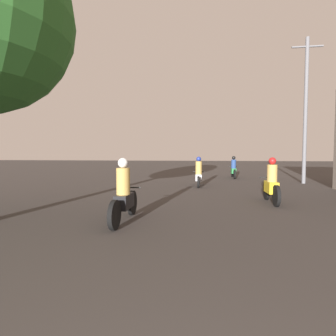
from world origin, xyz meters
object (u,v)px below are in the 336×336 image
motorcycle_green (233,169)px  utility_pole_far (306,108)px  motorcycle_yellow (271,185)px  motorcycle_silver (199,174)px  motorcycle_black (124,196)px

motorcycle_green → utility_pole_far: size_ratio=0.26×
motorcycle_yellow → motorcycle_silver: 4.91m
motorcycle_green → utility_pole_far: utility_pole_far is taller
motorcycle_green → utility_pole_far: 5.63m
motorcycle_yellow → motorcycle_green: (-0.23, 8.90, -0.01)m
motorcycle_silver → utility_pole_far: (5.72, 1.96, 3.50)m
motorcycle_black → motorcycle_yellow: size_ratio=1.06×
motorcycle_black → motorcycle_yellow: 5.12m
motorcycle_black → motorcycle_green: bearing=81.0°
motorcycle_yellow → motorcycle_silver: motorcycle_yellow is taller
motorcycle_yellow → motorcycle_black: bearing=-151.3°
motorcycle_yellow → motorcycle_green: size_ratio=0.96×
motorcycle_silver → motorcycle_green: motorcycle_silver is taller
motorcycle_yellow → motorcycle_green: motorcycle_yellow is taller
utility_pole_far → motorcycle_yellow: bearing=-117.7°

